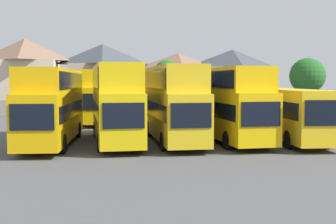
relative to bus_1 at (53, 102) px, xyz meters
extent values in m
plane|color=#4C4C4F|center=(7.71, 17.55, -2.68)|extent=(140.00, 140.00, 0.00)
cube|color=gray|center=(7.71, 24.52, -1.78)|extent=(56.00, 0.50, 1.80)
cube|color=#EEB10A|center=(-0.01, -0.09, -0.83)|extent=(3.14, 11.40, 2.98)
cube|color=black|center=(-0.33, -5.74, -0.47)|extent=(2.20, 0.20, 1.34)
cube|color=black|center=(-0.01, -0.09, -0.47)|extent=(3.13, 10.50, 0.94)
cube|color=#EEB10A|center=(0.01, 0.19, 1.36)|extent=(3.06, 10.83, 1.41)
cube|color=black|center=(0.01, 0.19, 1.36)|extent=(3.11, 10.27, 0.99)
cylinder|color=black|center=(0.95, -3.65, -2.13)|extent=(0.36, 1.12, 1.10)
cylinder|color=black|center=(-1.35, -3.52, -2.13)|extent=(0.36, 1.12, 1.10)
cylinder|color=black|center=(1.34, 3.33, -2.13)|extent=(0.36, 1.12, 1.10)
cylinder|color=black|center=(-0.96, 3.46, -2.13)|extent=(0.36, 1.12, 1.10)
cube|color=yellow|center=(3.93, -0.16, -0.82)|extent=(3.14, 10.91, 3.00)
cube|color=black|center=(4.25, -5.55, -0.46)|extent=(2.20, 0.21, 1.35)
cube|color=black|center=(3.93, -0.16, -0.46)|extent=(3.13, 10.05, 0.94)
cube|color=yellow|center=(3.91, 0.11, 1.51)|extent=(3.06, 10.37, 1.67)
cube|color=black|center=(3.91, 0.11, 1.51)|extent=(3.12, 9.83, 1.17)
cylinder|color=black|center=(5.28, -3.42, -2.13)|extent=(0.37, 1.12, 1.10)
cylinder|color=black|center=(2.98, -3.56, -2.13)|extent=(0.37, 1.12, 1.10)
cylinder|color=black|center=(4.87, 3.25, -2.13)|extent=(0.37, 1.12, 1.10)
cylinder|color=black|center=(2.58, 3.11, -2.13)|extent=(0.37, 1.12, 1.10)
cube|color=gold|center=(7.65, -0.05, -0.84)|extent=(2.81, 11.22, 2.97)
cube|color=black|center=(7.81, -5.64, -0.48)|extent=(2.20, 0.14, 1.34)
cube|color=black|center=(7.65, -0.05, -0.48)|extent=(2.83, 10.33, 0.93)
cube|color=gold|center=(7.65, 0.23, 1.46)|extent=(2.74, 10.66, 1.63)
cube|color=black|center=(7.65, 0.23, 1.46)|extent=(2.82, 10.11, 1.14)
cylinder|color=black|center=(8.90, -3.47, -2.13)|extent=(0.33, 1.11, 1.10)
cylinder|color=black|center=(6.60, -3.54, -2.13)|extent=(0.33, 1.11, 1.10)
cylinder|color=black|center=(8.71, 3.44, -2.13)|extent=(0.33, 1.11, 1.10)
cylinder|color=black|center=(6.41, 3.38, -2.13)|extent=(0.33, 1.11, 1.10)
cube|color=#EBB70C|center=(11.36, -0.13, -0.82)|extent=(3.18, 10.98, 3.00)
cube|color=black|center=(11.68, -5.56, -0.46)|extent=(2.24, 0.21, 1.35)
cube|color=black|center=(11.36, -0.13, -0.46)|extent=(3.17, 10.11, 0.95)
cube|color=#EBB70C|center=(11.34, 0.15, 1.43)|extent=(3.10, 10.43, 1.50)
cube|color=black|center=(11.34, 0.15, 1.43)|extent=(3.16, 9.90, 1.05)
cylinder|color=black|center=(12.73, -3.41, -2.13)|extent=(0.36, 1.12, 1.10)
cylinder|color=black|center=(10.38, -3.55, -2.13)|extent=(0.36, 1.12, 1.10)
cylinder|color=black|center=(12.33, 3.30, -2.13)|extent=(0.36, 1.12, 1.10)
cylinder|color=black|center=(9.99, 3.16, -2.13)|extent=(0.36, 1.12, 1.10)
cube|color=yellow|center=(15.42, -0.37, -0.77)|extent=(3.23, 11.59, 3.12)
cube|color=black|center=(15.08, -6.11, -0.39)|extent=(2.25, 0.21, 1.40)
cube|color=black|center=(15.42, -0.37, -0.39)|extent=(3.22, 10.68, 0.98)
cylinder|color=black|center=(16.38, -3.98, -2.13)|extent=(0.37, 1.12, 1.10)
cylinder|color=black|center=(14.04, -3.84, -2.13)|extent=(0.37, 1.12, 1.10)
cylinder|color=black|center=(16.81, 3.11, -2.13)|extent=(0.37, 1.12, 1.10)
cylinder|color=black|center=(14.46, 3.25, -2.13)|extent=(0.37, 1.12, 1.10)
cube|color=yellow|center=(2.66, 14.46, -0.78)|extent=(3.07, 12.03, 3.10)
cube|color=black|center=(2.34, 8.49, -0.40)|extent=(2.14, 0.20, 1.39)
cube|color=black|center=(2.66, 14.46, -0.40)|extent=(3.06, 11.08, 0.98)
cube|color=yellow|center=(2.68, 14.76, 1.55)|extent=(2.99, 11.43, 1.55)
cube|color=black|center=(2.68, 14.76, 1.55)|extent=(3.05, 10.84, 1.08)
cylinder|color=black|center=(3.58, 10.71, -2.13)|extent=(0.36, 1.11, 1.10)
cylinder|color=black|center=(1.35, 10.83, -2.13)|extent=(0.36, 1.11, 1.10)
cylinder|color=black|center=(3.98, 18.09, -2.13)|extent=(0.36, 1.11, 1.10)
cylinder|color=black|center=(1.75, 18.21, -2.13)|extent=(0.36, 1.11, 1.10)
cube|color=yellow|center=(5.20, 14.37, -0.85)|extent=(3.07, 10.37, 2.95)
cube|color=black|center=(4.95, 9.23, -0.49)|extent=(2.28, 0.19, 1.33)
cube|color=black|center=(5.20, 14.37, -0.49)|extent=(3.07, 9.55, 0.93)
cube|color=yellow|center=(5.21, 14.62, 1.38)|extent=(2.99, 9.85, 1.51)
cube|color=black|center=(5.21, 14.62, 1.38)|extent=(3.06, 9.34, 1.06)
cylinder|color=black|center=(6.24, 11.14, -2.13)|extent=(0.35, 1.11, 1.10)
cylinder|color=black|center=(3.86, 11.25, -2.13)|extent=(0.35, 1.11, 1.10)
cylinder|color=black|center=(6.53, 17.49, -2.13)|extent=(0.35, 1.11, 1.10)
cylinder|color=black|center=(4.16, 17.60, -2.13)|extent=(0.35, 1.11, 1.10)
cube|color=#E9B211|center=(9.28, 14.55, -0.83)|extent=(2.91, 11.30, 3.00)
cube|color=black|center=(9.08, 8.93, -0.47)|extent=(2.21, 0.16, 1.35)
cube|color=black|center=(9.28, 14.55, -0.47)|extent=(2.91, 10.40, 0.94)
cube|color=#E9B211|center=(9.29, 14.83, 1.50)|extent=(2.84, 10.74, 1.65)
cube|color=black|center=(9.29, 14.83, 1.50)|extent=(2.91, 10.18, 1.15)
cylinder|color=black|center=(10.31, 11.04, -2.13)|extent=(0.34, 1.11, 1.10)
cylinder|color=black|center=(8.01, 11.12, -2.13)|extent=(0.34, 1.11, 1.10)
cylinder|color=black|center=(10.56, 17.99, -2.13)|extent=(0.34, 1.11, 1.10)
cylinder|color=black|center=(8.26, 18.07, -2.13)|extent=(0.34, 1.11, 1.10)
cube|color=yellow|center=(13.81, 14.21, -0.83)|extent=(2.73, 11.83, 2.98)
cube|color=black|center=(13.93, 8.30, -0.48)|extent=(2.19, 0.13, 1.34)
cube|color=black|center=(13.81, 14.21, -0.48)|extent=(2.75, 10.89, 0.94)
cube|color=yellow|center=(13.80, 14.50, 1.49)|extent=(2.67, 11.24, 1.66)
cube|color=black|center=(13.80, 14.50, 1.49)|extent=(2.74, 10.65, 1.16)
cylinder|color=black|center=(15.02, 10.58, -2.13)|extent=(0.32, 1.11, 1.10)
cylinder|color=black|center=(12.74, 10.53, -2.13)|extent=(0.32, 1.11, 1.10)
cylinder|color=black|center=(14.87, 17.88, -2.13)|extent=(0.32, 1.11, 1.10)
cylinder|color=black|center=(12.59, 17.83, -2.13)|extent=(0.32, 1.11, 1.10)
cube|color=beige|center=(-7.22, 31.53, 0.67)|extent=(8.06, 6.91, 6.70)
pyramid|color=brown|center=(-7.22, 31.53, 5.45)|extent=(8.46, 7.25, 2.87)
cube|color=tan|center=(2.83, 32.41, 0.45)|extent=(8.69, 7.97, 6.27)
pyramid|color=#3D424C|center=(2.83, 32.41, 4.96)|extent=(9.12, 8.36, 2.74)
cube|color=#C6B293|center=(13.27, 32.23, 0.00)|extent=(9.31, 6.16, 5.36)
pyramid|color=brown|center=(13.27, 32.23, 3.94)|extent=(9.77, 6.47, 2.52)
cube|color=#9E7A60|center=(21.05, 32.21, 0.30)|extent=(8.88, 6.59, 5.97)
pyramid|color=#3D424C|center=(21.05, 32.21, 4.52)|extent=(9.33, 6.92, 2.45)
cylinder|color=brown|center=(10.92, 27.02, -0.76)|extent=(0.50, 0.50, 3.84)
sphere|color=#235B23|center=(10.92, 27.02, 2.32)|extent=(3.32, 3.32, 3.32)
cylinder|color=brown|center=(27.69, 22.52, -1.13)|extent=(0.54, 0.54, 3.11)
sphere|color=#235B23|center=(27.69, 22.52, 1.96)|extent=(4.36, 4.36, 4.36)
camera|label=1|loc=(3.42, -28.32, 1.35)|focal=46.89mm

